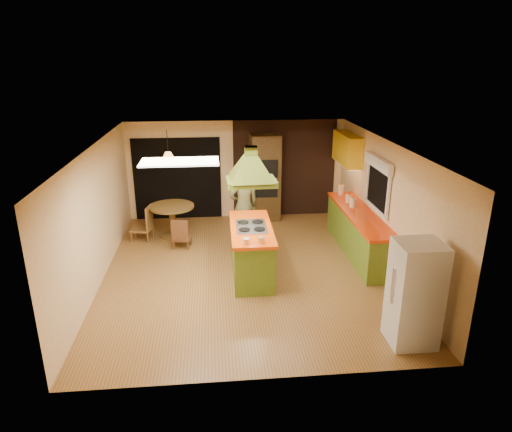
{
  "coord_description": "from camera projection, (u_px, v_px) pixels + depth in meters",
  "views": [
    {
      "loc": [
        -0.59,
        -8.17,
        4.05
      ],
      "look_at": [
        0.19,
        -0.06,
        1.15
      ],
      "focal_mm": 32.0,
      "sensor_mm": 36.0,
      "label": 1
    }
  ],
  "objects": [
    {
      "name": "chair_left",
      "position": [
        141.0,
        223.0,
        10.43
      ],
      "size": [
        0.52,
        0.52,
        0.81
      ],
      "primitive_type": null,
      "rotation": [
        0.0,
        0.0,
        -1.77
      ],
      "color": "brown",
      "rests_on": "ground"
    },
    {
      "name": "wall_oven",
      "position": [
        265.0,
        178.0,
        11.53
      ],
      "size": [
        0.76,
        0.64,
        2.19
      ],
      "rotation": [
        0.0,
        0.0,
        0.07
      ],
      "color": "#4E3619",
      "rests_on": "ground"
    },
    {
      "name": "brick_panel",
      "position": [
        284.0,
        169.0,
        11.79
      ],
      "size": [
        2.64,
        0.03,
        2.5
      ],
      "primitive_type": "cube",
      "color": "#381E14",
      "rests_on": "ground"
    },
    {
      "name": "right_counter",
      "position": [
        358.0,
        233.0,
        9.7
      ],
      "size": [
        0.62,
        3.05,
        0.92
      ],
      "color": "olive",
      "rests_on": "ground"
    },
    {
      "name": "ground",
      "position": [
        246.0,
        270.0,
        9.07
      ],
      "size": [
        6.5,
        6.5,
        0.0
      ],
      "primitive_type": "plane",
      "color": "olive",
      "rests_on": "ground"
    },
    {
      "name": "canister_medium",
      "position": [
        353.0,
        203.0,
        9.85
      ],
      "size": [
        0.18,
        0.18,
        0.2
      ],
      "primitive_type": "cylinder",
      "rotation": [
        0.0,
        0.0,
        -0.37
      ],
      "color": "#FFF0CD",
      "rests_on": "right_counter"
    },
    {
      "name": "ceiling_plane",
      "position": [
        245.0,
        145.0,
        8.23
      ],
      "size": [
        6.5,
        6.5,
        0.0
      ],
      "primitive_type": "plane",
      "rotation": [
        3.14,
        0.0,
        0.0
      ],
      "color": "silver",
      "rests_on": "room_walls"
    },
    {
      "name": "refrigerator",
      "position": [
        415.0,
        294.0,
        6.56
      ],
      "size": [
        0.65,
        0.62,
        1.59
      ],
      "primitive_type": "cube",
      "rotation": [
        0.0,
        0.0,
        -0.0
      ],
      "color": "silver",
      "rests_on": "ground"
    },
    {
      "name": "room_walls",
      "position": [
        246.0,
        210.0,
        8.65
      ],
      "size": [
        5.5,
        6.5,
        6.5
      ],
      "color": "beige",
      "rests_on": "ground"
    },
    {
      "name": "nook_opening",
      "position": [
        178.0,
        179.0,
        11.61
      ],
      "size": [
        2.2,
        0.03,
        2.1
      ],
      "primitive_type": "cube",
      "color": "black",
      "rests_on": "ground"
    },
    {
      "name": "range_hood",
      "position": [
        251.0,
        160.0,
        8.18
      ],
      "size": [
        0.92,
        0.68,
        0.78
      ],
      "rotation": [
        0.0,
        0.0,
        0.04
      ],
      "color": "#556318",
      "rests_on": "ceiling_plane"
    },
    {
      "name": "pendant_lamp",
      "position": [
        168.0,
        157.0,
        10.09
      ],
      "size": [
        0.38,
        0.38,
        0.22
      ],
      "primitive_type": "cone",
      "rotation": [
        0.0,
        0.0,
        -0.12
      ],
      "color": "#FF9E3F",
      "rests_on": "ceiling_plane"
    },
    {
      "name": "man",
      "position": [
        244.0,
        206.0,
        9.85
      ],
      "size": [
        0.8,
        0.66,
        1.88
      ],
      "primitive_type": "imported",
      "rotation": [
        0.0,
        0.0,
        3.5
      ],
      "color": "#4F502A",
      "rests_on": "ground"
    },
    {
      "name": "canister_small",
      "position": [
        349.0,
        199.0,
        10.16
      ],
      "size": [
        0.16,
        0.16,
        0.17
      ],
      "primitive_type": "cylinder",
      "rotation": [
        0.0,
        0.0,
        0.27
      ],
      "color": "#FFF6CD",
      "rests_on": "right_counter"
    },
    {
      "name": "kitchen_island",
      "position": [
        251.0,
        250.0,
        8.77
      ],
      "size": [
        0.81,
        1.96,
        0.99
      ],
      "rotation": [
        0.0,
        0.0,
        -0.01
      ],
      "color": "olive",
      "rests_on": "ground"
    },
    {
      "name": "chair_near",
      "position": [
        182.0,
        232.0,
        10.02
      ],
      "size": [
        0.44,
        0.44,
        0.69
      ],
      "primitive_type": null,
      "rotation": [
        0.0,
        0.0,
        2.96
      ],
      "color": "brown",
      "rests_on": "ground"
    },
    {
      "name": "fluor_panel",
      "position": [
        180.0,
        162.0,
        7.01
      ],
      "size": [
        1.2,
        0.6,
        0.03
      ],
      "primitive_type": "cube",
      "color": "white",
      "rests_on": "ceiling_plane"
    },
    {
      "name": "canister_large",
      "position": [
        341.0,
        190.0,
        10.74
      ],
      "size": [
        0.2,
        0.2,
        0.22
      ],
      "primitive_type": "cylinder",
      "rotation": [
        0.0,
        0.0,
        0.4
      ],
      "color": "#FFE9CD",
      "rests_on": "right_counter"
    },
    {
      "name": "window_right",
      "position": [
        378.0,
        175.0,
        9.1
      ],
      "size": [
        0.12,
        1.35,
        1.06
      ],
      "color": "black",
      "rests_on": "room_walls"
    },
    {
      "name": "upper_cabinets",
      "position": [
        347.0,
        149.0,
        10.71
      ],
      "size": [
        0.34,
        1.4,
        0.7
      ],
      "primitive_type": "cube",
      "color": "yellow",
      "rests_on": "room_walls"
    },
    {
      "name": "dining_table",
      "position": [
        172.0,
        215.0,
        10.55
      ],
      "size": [
        1.03,
        1.03,
        0.77
      ],
      "rotation": [
        0.0,
        0.0,
        -0.11
      ],
      "color": "brown",
      "rests_on": "ground"
    }
  ]
}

